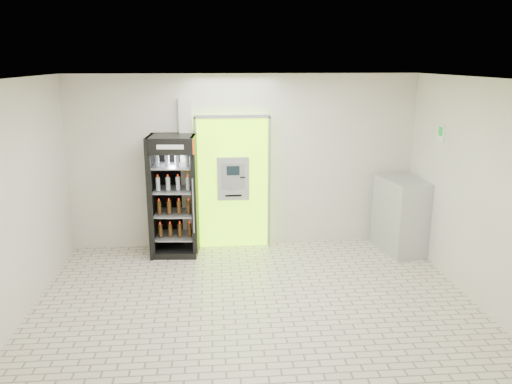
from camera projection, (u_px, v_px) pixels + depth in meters
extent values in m
plane|color=beige|center=(256.00, 309.00, 6.64)|extent=(6.00, 6.00, 0.00)
plane|color=silver|center=(244.00, 162.00, 8.67)|extent=(6.00, 0.00, 6.00)
plane|color=silver|center=(284.00, 289.00, 3.85)|extent=(6.00, 0.00, 6.00)
plane|color=silver|center=(9.00, 207.00, 6.01)|extent=(0.00, 5.00, 5.00)
plane|color=silver|center=(485.00, 196.00, 6.51)|extent=(0.00, 5.00, 5.00)
plane|color=white|center=(256.00, 79.00, 5.88)|extent=(6.00, 6.00, 0.00)
cube|color=#8FF209|center=(233.00, 183.00, 8.67)|extent=(1.20, 0.12, 2.30)
cube|color=gray|center=(232.00, 117.00, 8.31)|extent=(1.28, 0.04, 0.06)
cube|color=gray|center=(196.00, 184.00, 8.55)|extent=(0.04, 0.04, 2.30)
cube|color=gray|center=(269.00, 183.00, 8.66)|extent=(0.04, 0.04, 2.30)
cube|color=black|center=(239.00, 219.00, 8.80)|extent=(0.62, 0.01, 0.67)
cube|color=black|center=(212.00, 136.00, 8.38)|extent=(0.22, 0.01, 0.18)
cube|color=#B0B3B8|center=(233.00, 178.00, 8.54)|extent=(0.55, 0.12, 0.75)
cube|color=black|center=(233.00, 171.00, 8.44)|extent=(0.22, 0.01, 0.16)
cube|color=gray|center=(233.00, 187.00, 8.51)|extent=(0.16, 0.01, 0.12)
cube|color=black|center=(243.00, 177.00, 8.48)|extent=(0.09, 0.01, 0.02)
cube|color=black|center=(233.00, 196.00, 8.55)|extent=(0.28, 0.01, 0.03)
cube|color=silver|center=(188.00, 175.00, 8.59)|extent=(0.22, 0.10, 2.60)
cube|color=#193FB2|center=(187.00, 155.00, 8.45)|extent=(0.09, 0.01, 0.06)
cube|color=red|center=(187.00, 163.00, 8.48)|extent=(0.09, 0.01, 0.06)
cube|color=yellow|center=(187.00, 170.00, 8.51)|extent=(0.09, 0.01, 0.06)
cube|color=orange|center=(187.00, 178.00, 8.55)|extent=(0.09, 0.01, 0.06)
cube|color=red|center=(188.00, 185.00, 8.58)|extent=(0.09, 0.01, 0.06)
cube|color=black|center=(174.00, 196.00, 8.35)|extent=(0.82, 0.75, 2.03)
cube|color=black|center=(175.00, 191.00, 8.66)|extent=(0.76, 0.11, 2.03)
cube|color=red|center=(170.00, 147.00, 7.80)|extent=(0.74, 0.07, 0.24)
cube|color=white|center=(170.00, 147.00, 7.79)|extent=(0.43, 0.04, 0.07)
cube|color=black|center=(176.00, 249.00, 8.60)|extent=(0.82, 0.75, 0.10)
cylinder|color=gray|center=(193.00, 206.00, 8.05)|extent=(0.03, 0.03, 0.91)
cube|color=gray|center=(176.00, 236.00, 8.53)|extent=(0.69, 0.64, 0.02)
cube|color=gray|center=(175.00, 213.00, 8.43)|extent=(0.69, 0.64, 0.02)
cube|color=gray|center=(174.00, 190.00, 8.32)|extent=(0.69, 0.64, 0.02)
cube|color=gray|center=(173.00, 166.00, 8.22)|extent=(0.69, 0.64, 0.02)
cube|color=#B0B3B8|center=(402.00, 215.00, 8.53)|extent=(0.79, 1.05, 1.28)
cube|color=gray|center=(384.00, 212.00, 8.49)|extent=(0.16, 0.93, 0.01)
cube|color=white|center=(441.00, 133.00, 7.70)|extent=(0.02, 0.22, 0.26)
cube|color=#0D9422|center=(441.00, 131.00, 7.69)|extent=(0.00, 0.14, 0.14)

